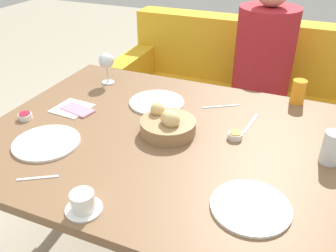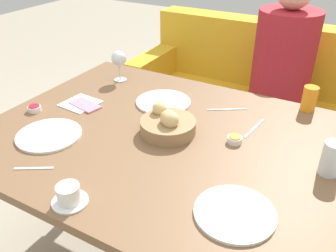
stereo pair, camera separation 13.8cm
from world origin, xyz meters
The scene contains 18 objects.
dining_table centered at (0.00, 0.00, 0.65)m, with size 1.37×1.07×0.74m.
couch centered at (0.15, 1.20, 0.31)m, with size 1.83×0.70×0.87m.
seated_person centered at (0.22, 1.05, 0.52)m, with size 0.35×0.45×1.23m.
bread_basket centered at (0.02, 0.02, 0.78)m, with size 0.22×0.22×0.11m.
plate_near_left centered at (-0.37, -0.23, 0.74)m, with size 0.25×0.25×0.01m.
plate_near_right centered at (0.40, -0.27, 0.74)m, with size 0.23×0.23×0.01m.
plate_far_center centered at (-0.13, 0.24, 0.74)m, with size 0.25×0.25×0.01m.
juice_glass centered at (0.46, 0.49, 0.79)m, with size 0.06×0.06×0.11m.
water_tumbler centered at (0.61, 0.06, 0.80)m, with size 0.07×0.07×0.12m.
wine_glass centered at (-0.45, 0.35, 0.85)m, with size 0.08×0.08×0.16m.
coffee_cup centered at (-0.04, -0.47, 0.77)m, with size 0.11×0.11×0.06m.
jam_bowl_berry centered at (-0.57, -0.11, 0.75)m, with size 0.06×0.06×0.03m.
jam_bowl_honey centered at (0.27, 0.08, 0.75)m, with size 0.06×0.06×0.03m.
fork_silver centered at (0.31, 0.22, 0.74)m, with size 0.03×0.18×0.00m.
knife_silver centered at (0.15, 0.32, 0.74)m, with size 0.16×0.10×0.00m.
spoon_coffee centered at (-0.26, -0.40, 0.74)m, with size 0.12×0.08×0.00m.
napkin centered at (-0.45, 0.04, 0.74)m, with size 0.16×0.16×0.00m.
cell_phone centered at (-0.42, 0.04, 0.74)m, with size 0.16×0.10×0.01m.
Camera 2 is at (0.60, -1.01, 1.47)m, focal length 38.00 mm.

